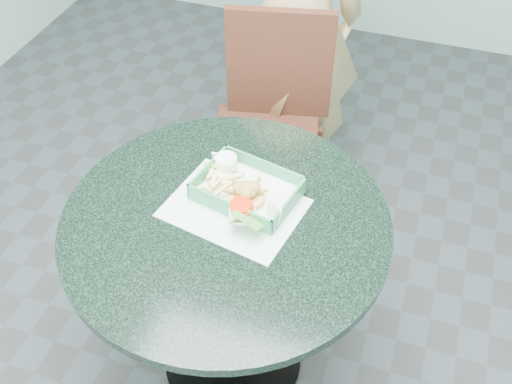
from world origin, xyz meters
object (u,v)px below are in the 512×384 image
(crab_sandwich, at_px, (249,197))
(sauce_ramekin, at_px, (220,170))
(food_basket, at_px, (248,196))
(dining_chair, at_px, (271,114))
(cafe_table, at_px, (228,262))
(diner_person, at_px, (294,6))

(crab_sandwich, height_order, sauce_ramekin, crab_sandwich)
(food_basket, bearing_deg, dining_chair, 101.70)
(cafe_table, relative_size, crab_sandwich, 8.65)
(diner_person, xyz_separation_m, crab_sandwich, (0.15, -0.99, -0.07))
(diner_person, bearing_deg, sauce_ramekin, 69.40)
(diner_person, xyz_separation_m, food_basket, (0.14, -0.96, -0.10))
(diner_person, distance_m, food_basket, 0.97)
(diner_person, distance_m, sauce_ramekin, 0.92)
(cafe_table, distance_m, food_basket, 0.22)
(cafe_table, height_order, food_basket, food_basket)
(diner_person, bearing_deg, food_basket, 75.29)
(diner_person, distance_m, crab_sandwich, 1.00)
(food_basket, xyz_separation_m, sauce_ramekin, (-0.10, 0.04, 0.03))
(cafe_table, bearing_deg, food_basket, 74.78)
(dining_chair, height_order, diner_person, diner_person)
(food_basket, distance_m, crab_sandwich, 0.05)
(food_basket, bearing_deg, cafe_table, -105.22)
(crab_sandwich, bearing_deg, cafe_table, -119.58)
(cafe_table, distance_m, sauce_ramekin, 0.28)
(cafe_table, bearing_deg, diner_person, 95.89)
(cafe_table, relative_size, dining_chair, 0.99)
(cafe_table, height_order, crab_sandwich, crab_sandwich)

